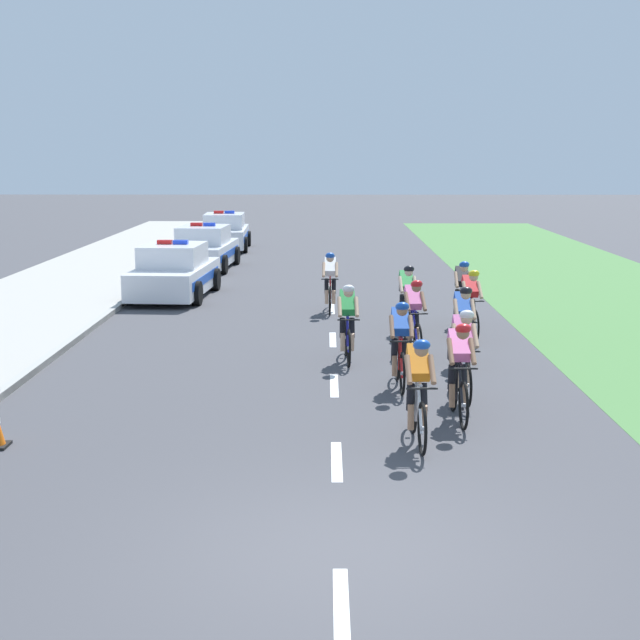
# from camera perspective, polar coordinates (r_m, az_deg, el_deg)

# --- Properties ---
(ground_plane) EXTENTS (160.00, 160.00, 0.00)m
(ground_plane) POSITION_cam_1_polar(r_m,az_deg,el_deg) (9.66, 1.20, -14.03)
(ground_plane) COLOR #424247
(sidewalk_slab) EXTENTS (4.76, 60.00, 0.12)m
(sidewalk_slab) POSITION_cam_1_polar(r_m,az_deg,el_deg) (24.37, -17.85, 0.48)
(sidewalk_slab) COLOR #A3A099
(sidewalk_slab) RESTS_ON ground
(kerb_edge) EXTENTS (0.16, 60.00, 0.13)m
(kerb_edge) POSITION_cam_1_polar(r_m,az_deg,el_deg) (23.75, -12.58, 0.50)
(kerb_edge) COLOR #9E9E99
(kerb_edge) RESTS_ON ground
(lane_markings_centre) EXTENTS (0.14, 29.60, 0.01)m
(lane_markings_centre) POSITION_cam_1_polar(r_m,az_deg,el_deg) (22.02, 0.75, -0.17)
(lane_markings_centre) COLOR white
(lane_markings_centre) RESTS_ON ground
(cyclist_lead) EXTENTS (0.42, 1.72, 1.56)m
(cyclist_lead) POSITION_cam_1_polar(r_m,az_deg,el_deg) (12.86, 5.99, -4.16)
(cyclist_lead) COLOR black
(cyclist_lead) RESTS_ON ground
(cyclist_second) EXTENTS (0.42, 1.72, 1.56)m
(cyclist_second) POSITION_cam_1_polar(r_m,az_deg,el_deg) (14.07, 8.46, -2.97)
(cyclist_second) COLOR black
(cyclist_second) RESTS_ON ground
(cyclist_third) EXTENTS (0.42, 1.72, 1.56)m
(cyclist_third) POSITION_cam_1_polar(r_m,az_deg,el_deg) (15.24, 8.68, -1.96)
(cyclist_third) COLOR black
(cyclist_third) RESTS_ON ground
(cyclist_fourth) EXTENTS (0.42, 1.72, 1.56)m
(cyclist_fourth) POSITION_cam_1_polar(r_m,az_deg,el_deg) (15.90, 4.91, -1.37)
(cyclist_fourth) COLOR black
(cyclist_fourth) RESTS_ON ground
(cyclist_fifth) EXTENTS (0.42, 1.72, 1.56)m
(cyclist_fifth) POSITION_cam_1_polar(r_m,az_deg,el_deg) (17.78, 8.68, -0.22)
(cyclist_fifth) COLOR black
(cyclist_fifth) RESTS_ON ground
(cyclist_sixth) EXTENTS (0.42, 1.72, 1.56)m
(cyclist_sixth) POSITION_cam_1_polar(r_m,az_deg,el_deg) (17.84, 1.69, -0.07)
(cyclist_sixth) COLOR black
(cyclist_sixth) RESTS_ON ground
(cyclist_seventh) EXTENTS (0.45, 1.72, 1.56)m
(cyclist_seventh) POSITION_cam_1_polar(r_m,az_deg,el_deg) (18.56, 5.70, 0.28)
(cyclist_seventh) COLOR black
(cyclist_seventh) RESTS_ON ground
(cyclist_eighth) EXTENTS (0.42, 1.72, 1.56)m
(cyclist_eighth) POSITION_cam_1_polar(r_m,az_deg,el_deg) (21.83, 8.64, 1.71)
(cyclist_eighth) COLOR black
(cyclist_eighth) RESTS_ON ground
(cyclist_ninth) EXTENTS (0.44, 1.72, 1.56)m
(cyclist_ninth) POSITION_cam_1_polar(r_m,az_deg,el_deg) (20.26, 9.13, 1.04)
(cyclist_ninth) COLOR black
(cyclist_ninth) RESTS_ON ground
(cyclist_tenth) EXTENTS (0.43, 1.72, 1.56)m
(cyclist_tenth) POSITION_cam_1_polar(r_m,az_deg,el_deg) (20.88, 5.30, 1.40)
(cyclist_tenth) COLOR black
(cyclist_tenth) RESTS_ON ground
(cyclist_eleventh) EXTENTS (0.42, 1.72, 1.56)m
(cyclist_eleventh) POSITION_cam_1_polar(r_m,az_deg,el_deg) (23.42, 0.62, 2.40)
(cyclist_eleventh) COLOR black
(cyclist_eleventh) RESTS_ON ground
(police_car_nearest) EXTENTS (2.20, 4.50, 1.59)m
(police_car_nearest) POSITION_cam_1_polar(r_m,az_deg,el_deg) (26.13, -8.86, 2.85)
(police_car_nearest) COLOR white
(police_car_nearest) RESTS_ON ground
(police_car_second) EXTENTS (2.19, 4.49, 1.59)m
(police_car_second) POSITION_cam_1_polar(r_m,az_deg,el_deg) (32.39, -7.07, 4.30)
(police_car_second) COLOR silver
(police_car_second) RESTS_ON ground
(police_car_third) EXTENTS (2.11, 4.45, 1.59)m
(police_car_third) POSITION_cam_1_polar(r_m,az_deg,el_deg) (38.89, -5.82, 5.30)
(police_car_third) COLOR silver
(police_car_third) RESTS_ON ground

